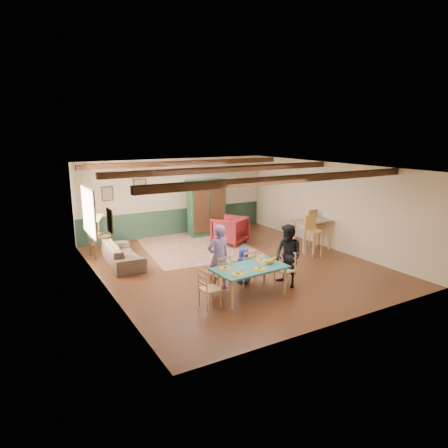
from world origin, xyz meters
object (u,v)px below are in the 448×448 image
cat (270,261)px  bar_stool_right (317,229)px  person_woman (288,256)px  armoire (207,208)px  dining_chair_end_left (210,288)px  person_child (243,265)px  end_table (100,246)px  dining_table (250,282)px  bar_stool_left (314,237)px  armchair (230,230)px  counter_table (312,235)px  sofa (123,254)px  dining_chair_far_left (220,273)px  dining_chair_end_right (285,269)px  table_lamp (98,225)px  person_man (218,257)px  dining_chair_far_right (245,267)px

cat → bar_stool_right: 4.28m
person_woman → armoire: size_ratio=0.76×
person_woman → cat: bearing=-81.9°
dining_chair_end_left → armoire: 6.08m
person_child → bar_stool_right: bearing=-161.5°
end_table → dining_table: bearing=-64.5°
armoire → bar_stool_left: armoire is taller
armchair → counter_table: counter_table is taller
armchair → sofa: bearing=-23.4°
person_woman → bar_stool_right: (2.94, 2.22, -0.16)m
dining_table → dining_chair_far_left: size_ratio=1.89×
dining_chair_end_right → sofa: size_ratio=0.42×
armchair → end_table: armchair is taller
person_child → end_table: person_child is taller
dining_chair_far_left → end_table: size_ratio=1.30×
armoire → counter_table: (2.03, -3.22, -0.52)m
dining_table → table_lamp: table_lamp is taller
person_woman → bar_stool_left: (2.13, 1.45, -0.14)m
dining_table → bar_stool_left: 3.61m
counter_table → armchair: bearing=135.3°
dining_chair_far_left → person_woman: size_ratio=0.58×
table_lamp → bar_stool_right: table_lamp is taller
dining_chair_end_left → sofa: dining_chair_end_left is taller
counter_table → dining_chair_far_left: bearing=-160.2°
dining_chair_far_left → counter_table: 4.39m
bar_stool_left → bar_stool_right: 1.12m
bar_stool_right → dining_chair_far_left: bearing=-164.9°
dining_chair_end_right → sofa: 4.56m
person_man → sofa: size_ratio=0.77×
person_child → person_woman: bearing=136.7°
bar_stool_right → person_man: bearing=-165.7°
person_woman → sofa: size_ratio=0.74×
dining_table → end_table: size_ratio=2.46×
dining_chair_far_right → person_child: bearing=-90.0°
dining_chair_end_left → armchair: armchair is taller
table_lamp → cat: bearing=-59.9°
person_man → table_lamp: (-1.81, 3.95, 0.18)m
dining_chair_far_left → sofa: size_ratio=0.42×
armchair → table_lamp: 4.14m
dining_table → dining_chair_end_right: 1.05m
dining_chair_far_left → cat: size_ratio=2.64×
dining_chair_far_right → bar_stool_left: size_ratio=0.71×
dining_table → bar_stool_right: bearing=29.4°
sofa → table_lamp: table_lamp is taller
table_lamp → bar_stool_left: table_lamp is taller
sofa → bar_stool_right: bearing=-99.9°
dining_chair_end_left → dining_chair_end_right: 2.09m
table_lamp → sofa: bearing=-70.1°
armchair → table_lamp: table_lamp is taller
dining_chair_far_left → person_man: person_man is taller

